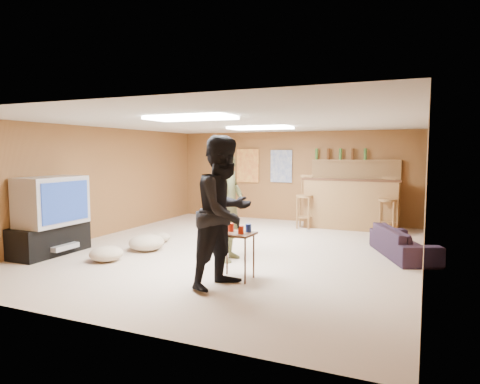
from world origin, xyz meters
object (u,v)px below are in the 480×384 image
at_px(bar_counter, 351,204).
at_px(tray_table, 236,256).
at_px(tv_body, 52,201).
at_px(person_olive, 229,204).
at_px(person_black, 225,212).
at_px(sofa, 403,242).

height_order(bar_counter, tray_table, bar_counter).
xyz_separation_m(tv_body, person_olive, (2.83, 0.84, -0.02)).
xyz_separation_m(person_olive, tray_table, (0.51, -0.88, -0.57)).
height_order(tv_body, person_olive, person_olive).
xyz_separation_m(tv_body, person_black, (3.35, -0.39, 0.05)).
distance_m(person_olive, person_black, 1.33).
bearing_deg(tray_table, bar_counter, 79.83).
distance_m(tv_body, person_olive, 2.96).
bearing_deg(tv_body, tray_table, -0.73).
relative_size(person_olive, person_black, 0.93).
xyz_separation_m(tv_body, sofa, (5.35, 2.19, -0.66)).
xyz_separation_m(person_olive, sofa, (2.52, 1.35, -0.65)).
bearing_deg(person_olive, tv_body, 103.06).
distance_m(tv_body, person_black, 3.37).
distance_m(person_black, tray_table, 0.72).
bearing_deg(sofa, tv_body, 88.96).
bearing_deg(bar_counter, person_black, -99.45).
xyz_separation_m(person_black, tray_table, (-0.00, 0.34, -0.64)).
height_order(sofa, tray_table, tray_table).
bearing_deg(person_black, tv_body, 99.89).
relative_size(bar_counter, person_black, 1.05).
bearing_deg(tv_body, person_black, -6.59).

